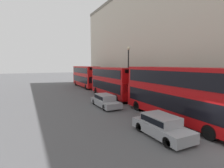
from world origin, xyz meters
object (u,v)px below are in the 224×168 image
pedestrian (109,86)px  car_dark_sedan (161,125)px  bus_third_in_queue (86,76)px  bus_leading (176,91)px  car_hatchback (105,100)px  bus_second_in_queue (112,81)px

pedestrian → car_dark_sedan: bearing=-105.6°
bus_third_in_queue → pedestrian: (2.21, -6.79, -1.58)m
bus_leading → car_hatchback: (-3.40, 6.97, -1.75)m
bus_leading → car_dark_sedan: bus_leading is taller
car_dark_sedan → pedestrian: (5.61, 20.12, 0.07)m
bus_leading → bus_third_in_queue: (0.00, 24.77, -0.08)m
pedestrian → bus_third_in_queue: bearing=108.0°
bus_third_in_queue → car_dark_sedan: size_ratio=2.54×
bus_second_in_queue → bus_third_in_queue: bus_third_in_queue is taller
bus_third_in_queue → car_dark_sedan: bearing=-97.2°
bus_third_in_queue → car_hatchback: 18.20m
bus_leading → pedestrian: size_ratio=6.35×
bus_third_in_queue → bus_second_in_queue: bearing=-90.0°
bus_third_in_queue → pedestrian: size_ratio=6.18×
car_hatchback → pedestrian: pedestrian is taller
bus_second_in_queue → bus_third_in_queue: size_ratio=0.96×
bus_second_in_queue → pedestrian: size_ratio=5.91×
bus_leading → car_hatchback: bearing=116.0°
bus_leading → car_hatchback: bus_leading is taller
bus_third_in_queue → car_hatchback: bearing=-100.8°
bus_second_in_queue → car_hatchback: (-3.40, -5.05, -1.64)m
bus_leading → pedestrian: bearing=83.0°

